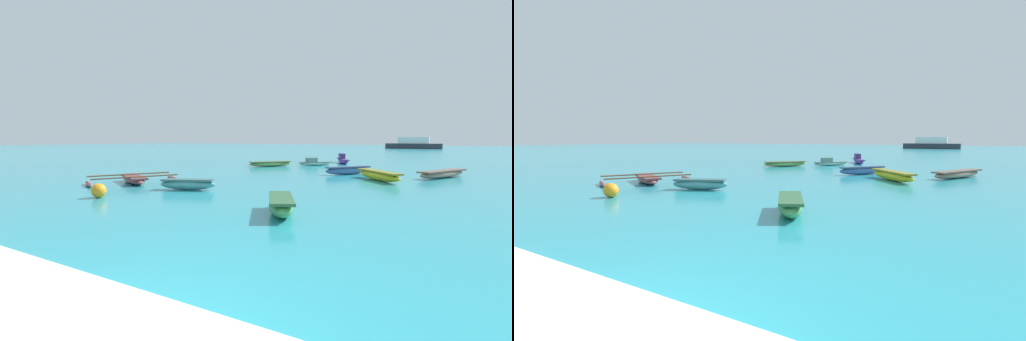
# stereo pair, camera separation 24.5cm
# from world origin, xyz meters

# --- Properties ---
(moored_boat_0) EXTENTS (2.36, 1.43, 0.45)m
(moored_boat_0) POSITION_xyz_m (-6.76, 8.77, 0.25)
(moored_boat_0) COLOR #529D9D
(moored_boat_0) RESTS_ON ground_plane
(moored_boat_1) EXTENTS (2.51, 4.02, 0.41)m
(moored_boat_1) POSITION_xyz_m (2.31, 19.09, 0.23)
(moored_boat_1) COLOR #997763
(moored_boat_1) RESTS_ON ground_plane
(moored_boat_2) EXTENTS (2.85, 3.14, 0.49)m
(moored_boat_2) POSITION_xyz_m (-0.49, 16.11, 0.27)
(moored_boat_2) COLOR gold
(moored_boat_2) RESTS_ON ground_plane
(moored_boat_3) EXTENTS (2.90, 3.05, 0.39)m
(moored_boat_3) POSITION_xyz_m (-9.36, 21.18, 0.22)
(moored_boat_3) COLOR #84B157
(moored_boat_3) RESTS_ON ground_plane
(moored_boat_4) EXTENTS (2.35, 2.58, 0.63)m
(moored_boat_4) POSITION_xyz_m (-6.72, 23.78, 0.22)
(moored_boat_4) COLOR #A4DCC7
(moored_boat_4) RESTS_ON ground_plane
(moored_boat_5) EXTENTS (2.18, 3.82, 0.82)m
(moored_boat_5) POSITION_xyz_m (-5.49, 27.31, 0.29)
(moored_boat_5) COLOR #6938AF
(moored_boat_5) RESTS_ON ground_plane
(moored_boat_6) EXTENTS (2.34, 2.77, 0.47)m
(moored_boat_6) POSITION_xyz_m (-2.60, 18.24, 0.26)
(moored_boat_6) COLOR #4163A0
(moored_boat_6) RESTS_ON ground_plane
(moored_boat_7) EXTENTS (3.52, 4.46, 0.40)m
(moored_boat_7) POSITION_xyz_m (-10.46, 9.13, 0.19)
(moored_boat_7) COLOR #994B51
(moored_boat_7) RESTS_ON ground_plane
(moored_boat_8) EXTENTS (1.70, 2.37, 0.49)m
(moored_boat_8) POSITION_xyz_m (-1.39, 6.55, 0.27)
(moored_boat_8) COLOR #419550
(moored_boat_8) RESTS_ON ground_plane
(mooring_buoy_0) EXTENTS (0.52, 0.52, 0.52)m
(mooring_buoy_0) POSITION_xyz_m (-8.25, 5.70, 0.26)
(mooring_buoy_0) COLOR orange
(mooring_buoy_0) RESTS_ON ground_plane
(distant_ferry) EXTENTS (10.99, 2.42, 2.42)m
(distant_ferry) POSITION_xyz_m (-4.58, 78.15, 0.98)
(distant_ferry) COLOR #2D333D
(distant_ferry) RESTS_ON ground_plane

